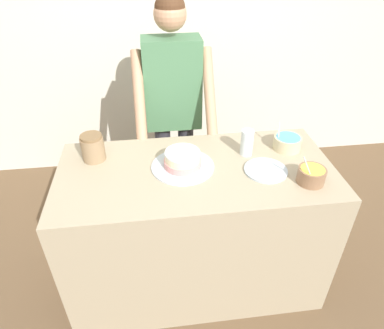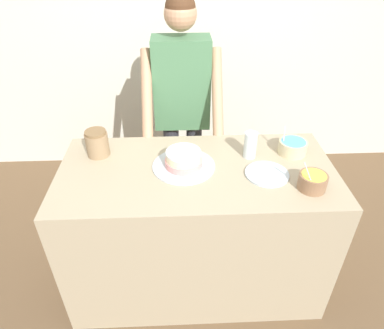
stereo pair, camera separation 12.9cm
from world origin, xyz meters
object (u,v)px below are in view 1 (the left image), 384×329
Objects in this scene: person_baker at (173,97)px; cake at (183,161)px; ceramic_plate at (266,170)px; frosting_bowl_blue at (287,142)px; drinking_glass at (247,143)px; frosting_bowl_yellow at (311,175)px; stoneware_jar at (93,148)px.

person_baker is 4.86× the size of cake.
cake reaches higher than ceramic_plate.
drinking_glass is at bearing -173.86° from frosting_bowl_blue.
person_baker is at bearing 89.56° from cake.
person_baker is at bearing 125.73° from frosting_bowl_yellow.
stoneware_jar is at bearing -133.47° from person_baker.
frosting_bowl_blue is at bearing 10.04° from cake.
frosting_bowl_blue is at bearing 6.14° from drinking_glass.
drinking_glass is 0.66× the size of ceramic_plate.
stoneware_jar reaches higher than drinking_glass.
person_baker reaches higher than stoneware_jar.
cake is at bearing 167.82° from ceramic_plate.
cake is at bearing -169.96° from frosting_bowl_blue.
person_baker is 0.87m from frosting_bowl_blue.
cake is at bearing -90.44° from person_baker.
person_baker is at bearing 138.72° from frosting_bowl_blue.
drinking_glass is at bearing -3.90° from stoneware_jar.
person_baker is 7.20× the size of ceramic_plate.
person_baker is 0.72m from drinking_glass.
frosting_bowl_yellow is 0.42m from drinking_glass.
stoneware_jar is (-0.51, -0.54, -0.05)m from person_baker.
person_baker reaches higher than drinking_glass.
person_baker is 10.96× the size of drinking_glass.
ceramic_plate is (-0.20, -0.22, -0.04)m from frosting_bowl_blue.
drinking_glass is (-0.27, -0.03, 0.04)m from frosting_bowl_blue.
ceramic_plate is at bearing -12.18° from cake.
frosting_bowl_blue is 0.34m from frosting_bowl_yellow.
frosting_bowl_yellow is at bearing -31.72° from ceramic_plate.
stoneware_jar is (-1.17, 0.38, 0.03)m from frosting_bowl_yellow.
person_baker is 10.02× the size of frosting_bowl_yellow.
cake is 0.47m from ceramic_plate.
ceramic_plate is at bearing -14.42° from stoneware_jar.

